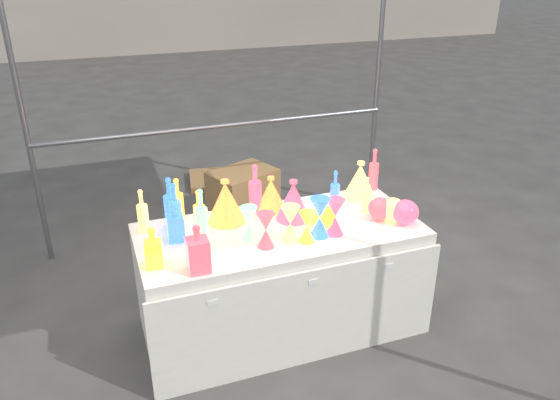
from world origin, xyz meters
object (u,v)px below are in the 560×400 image
object	(u,v)px
cardboard_box_closed	(243,192)
globe_0	(323,219)
display_table	(280,279)
hourglass_0	(266,230)
decanter_0	(153,247)
lampshade_0	(226,201)
bottle_0	(178,199)

from	to	relation	value
cardboard_box_closed	globe_0	distance (m)	1.98
display_table	hourglass_0	xyz separation A→B (m)	(-0.16, -0.17, 0.48)
display_table	hourglass_0	bearing A→B (deg)	-131.93
decanter_0	lampshade_0	bearing A→B (deg)	46.35
cardboard_box_closed	bottle_0	bearing A→B (deg)	-143.15
bottle_0	hourglass_0	distance (m)	0.68
display_table	bottle_0	size ratio (longest dim) A/B	6.32
bottle_0	decanter_0	bearing A→B (deg)	-113.81
decanter_0	lampshade_0	distance (m)	0.66
decanter_0	display_table	bearing A→B (deg)	20.82
display_table	hourglass_0	distance (m)	0.54
decanter_0	bottle_0	bearing A→B (deg)	75.07
cardboard_box_closed	globe_0	bearing A→B (deg)	-113.26
display_table	globe_0	world-z (taller)	globe_0
bottle_0	hourglass_0	size ratio (longest dim) A/B	1.34
decanter_0	globe_0	size ratio (longest dim) A/B	1.38
display_table	decanter_0	bearing A→B (deg)	-168.05
bottle_0	display_table	bearing A→B (deg)	-31.89
bottle_0	lampshade_0	world-z (taller)	same
display_table	cardboard_box_closed	distance (m)	1.83
display_table	globe_0	distance (m)	0.52
hourglass_0	lampshade_0	bearing A→B (deg)	108.63
hourglass_0	globe_0	bearing A→B (deg)	11.90
cardboard_box_closed	decanter_0	xyz separation A→B (m)	(-1.08, -1.97, 0.66)
display_table	cardboard_box_closed	xyz separation A→B (m)	(0.27, 1.80, -0.16)
display_table	lampshade_0	xyz separation A→B (m)	(-0.29, 0.23, 0.52)
bottle_0	decanter_0	world-z (taller)	bottle_0
globe_0	lampshade_0	xyz separation A→B (m)	(-0.54, 0.32, 0.07)
display_table	lampshade_0	bearing A→B (deg)	142.13
decanter_0	hourglass_0	size ratio (longest dim) A/B	1.13
cardboard_box_closed	lampshade_0	xyz separation A→B (m)	(-0.56, -1.57, 0.68)
display_table	globe_0	size ratio (longest dim) A/B	10.35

